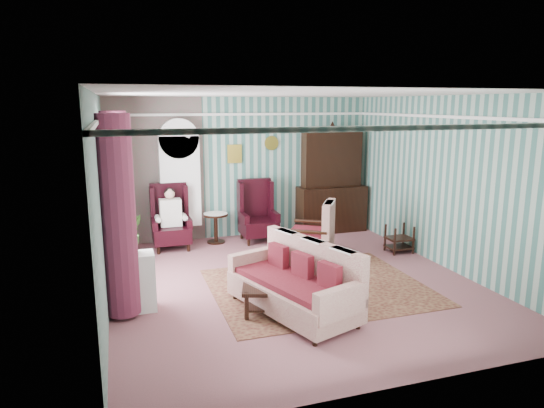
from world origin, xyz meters
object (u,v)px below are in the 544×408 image
object	(u,v)px
wingback_left	(171,217)
seated_woman	(171,219)
round_side_table	(216,228)
sofa	(292,275)
floral_armchair	(310,230)
bookcase	(180,188)
plant_stand	(134,282)
coffee_table	(279,300)
wingback_right	(258,211)
nest_table	(399,238)
dresser_hutch	(332,178)

from	to	relation	value
wingback_left	seated_woman	xyz separation A→B (m)	(0.00, 0.00, -0.04)
seated_woman	round_side_table	distance (m)	0.96
sofa	floral_armchair	world-z (taller)	floral_armchair
seated_woman	bookcase	bearing A→B (deg)	57.34
bookcase	floral_armchair	world-z (taller)	bookcase
plant_stand	coffee_table	world-z (taller)	plant_stand
wingback_right	coffee_table	world-z (taller)	wingback_right
sofa	nest_table	bearing A→B (deg)	-75.09
bookcase	dresser_hutch	distance (m)	3.25
wingback_right	sofa	xyz separation A→B (m)	(-0.55, -3.49, -0.09)
plant_stand	floral_armchair	bearing A→B (deg)	23.22
bookcase	wingback_left	xyz separation A→B (m)	(-0.25, -0.39, -0.50)
bookcase	sofa	size ratio (longest dim) A/B	1.15
dresser_hutch	seated_woman	size ratio (longest dim) A/B	2.00
round_side_table	plant_stand	world-z (taller)	plant_stand
dresser_hutch	seated_woman	xyz separation A→B (m)	(-3.50, -0.27, -0.59)
bookcase	seated_woman	xyz separation A→B (m)	(-0.25, -0.39, -0.53)
round_side_table	nest_table	world-z (taller)	round_side_table
nest_table	sofa	distance (m)	3.47
wingback_left	floral_armchair	size ratio (longest dim) A/B	1.15
nest_table	floral_armchair	world-z (taller)	floral_armchair
round_side_table	seated_woman	bearing A→B (deg)	-170.54
bookcase	round_side_table	distance (m)	1.07
floral_armchair	sofa	bearing A→B (deg)	-175.81
bookcase	seated_woman	world-z (taller)	bookcase
floral_armchair	dresser_hutch	bearing A→B (deg)	-3.19
wingback_left	seated_woman	bearing A→B (deg)	0.00
seated_woman	plant_stand	world-z (taller)	seated_woman
coffee_table	wingback_right	bearing A→B (deg)	78.15
wingback_left	seated_woman	size ratio (longest dim) A/B	1.06
wingback_right	floral_armchair	distance (m)	1.53
sofa	floral_armchair	distance (m)	2.34
plant_stand	bookcase	bearing A→B (deg)	71.51
wingback_left	wingback_right	world-z (taller)	same
wingback_left	nest_table	size ratio (longest dim) A/B	2.31
coffee_table	dresser_hutch	bearing A→B (deg)	56.41
round_side_table	bookcase	bearing A→B (deg)	159.73
nest_table	bookcase	bearing A→B (deg)	153.08
bookcase	floral_armchair	size ratio (longest dim) A/B	2.06
round_side_table	sofa	bearing A→B (deg)	-85.29
wingback_right	nest_table	world-z (taller)	wingback_right
seated_woman	nest_table	bearing A→B (deg)	-20.85
wingback_right	nest_table	xyz separation A→B (m)	(2.32, -1.55, -0.35)
dresser_hutch	round_side_table	distance (m)	2.75
sofa	wingback_right	bearing A→B (deg)	-28.11
nest_table	floral_armchair	distance (m)	1.80
coffee_table	floral_armchair	bearing A→B (deg)	57.95
coffee_table	sofa	bearing A→B (deg)	-10.53
plant_stand	sofa	size ratio (longest dim) A/B	0.41
dresser_hutch	sofa	xyz separation A→B (m)	(-2.30, -3.76, -0.65)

